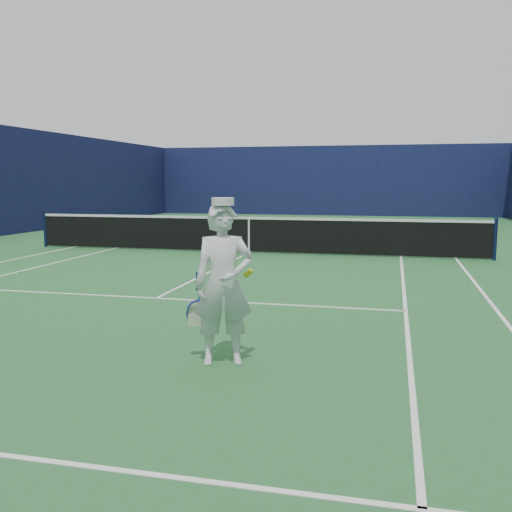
% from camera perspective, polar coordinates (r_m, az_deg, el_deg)
% --- Properties ---
extents(ground, '(80.00, 80.00, 0.00)m').
position_cam_1_polar(ground, '(15.88, -0.71, 0.32)').
color(ground, '#25612F').
rests_on(ground, ground).
extents(court_markings, '(11.03, 23.83, 0.01)m').
position_cam_1_polar(court_markings, '(15.88, -0.71, 0.34)').
color(court_markings, white).
rests_on(court_markings, ground).
extents(windscreen_fence, '(20.12, 36.12, 4.00)m').
position_cam_1_polar(windscreen_fence, '(15.75, -0.72, 7.56)').
color(windscreen_fence, '#10153D').
rests_on(windscreen_fence, ground).
extents(tennis_net, '(12.88, 0.09, 1.07)m').
position_cam_1_polar(tennis_net, '(15.82, -0.71, 2.32)').
color(tennis_net, '#141E4C').
rests_on(tennis_net, ground).
extents(tennis_player, '(0.86, 0.62, 1.81)m').
position_cam_1_polar(tennis_player, '(6.19, -3.28, -2.79)').
color(tennis_player, white).
rests_on(tennis_player, ground).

